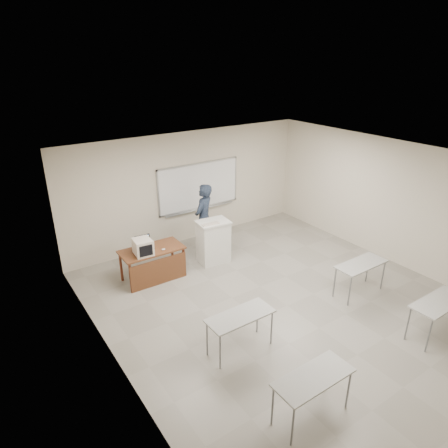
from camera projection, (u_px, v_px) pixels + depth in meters
floor at (287, 306)px, 8.29m from camera, size 7.00×8.00×0.01m
whiteboard at (199, 187)px, 10.86m from camera, size 2.48×0.10×1.31m
student_desks at (342, 311)px, 7.00m from camera, size 4.40×2.20×0.73m
instructor_desk at (154, 259)px, 9.02m from camera, size 1.42×0.71×0.75m
podium at (213, 241)px, 9.86m from camera, size 0.77×0.56×1.08m
crt_monitor at (143, 247)px, 8.73m from camera, size 0.39×0.43×0.37m
laptop at (144, 245)px, 9.07m from camera, size 0.36×0.33×0.26m
mouse at (163, 249)px, 8.97m from camera, size 0.10×0.08×0.04m
keyboard at (211, 224)px, 9.47m from camera, size 0.44×0.17×0.02m
presenter at (204, 219)px, 10.22m from camera, size 0.80×0.73×1.84m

